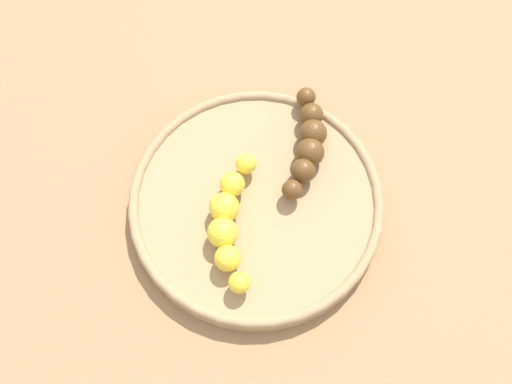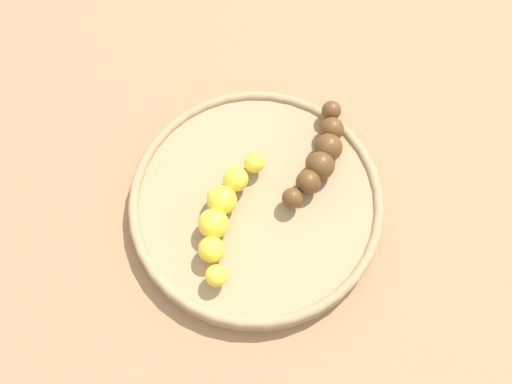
# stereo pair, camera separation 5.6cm
# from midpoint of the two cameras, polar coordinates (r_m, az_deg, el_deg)

# --- Properties ---
(ground_plane) EXTENTS (2.40, 2.40, 0.00)m
(ground_plane) POSITION_cam_midpoint_polar(r_m,az_deg,el_deg) (0.59, -2.68, -1.78)
(ground_plane) COLOR #936D47
(fruit_bowl) EXTENTS (0.25, 0.25, 0.02)m
(fruit_bowl) POSITION_cam_midpoint_polar(r_m,az_deg,el_deg) (0.58, -2.73, -1.34)
(fruit_bowl) COLOR #A08259
(fruit_bowl) RESTS_ON ground_plane
(banana_overripe) EXTENTS (0.12, 0.05, 0.03)m
(banana_overripe) POSITION_cam_midpoint_polar(r_m,az_deg,el_deg) (0.58, 2.35, 4.52)
(banana_overripe) COLOR #593819
(banana_overripe) RESTS_ON fruit_bowl
(banana_yellow) EXTENTS (0.14, 0.05, 0.03)m
(banana_yellow) POSITION_cam_midpoint_polar(r_m,az_deg,el_deg) (0.55, -5.51, -3.06)
(banana_yellow) COLOR yellow
(banana_yellow) RESTS_ON fruit_bowl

